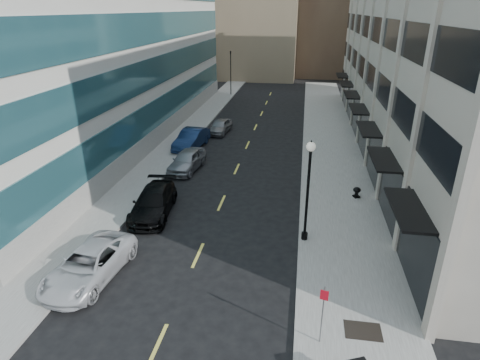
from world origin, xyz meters
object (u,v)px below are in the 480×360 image
(car_grey_sedan, at_px, (220,126))
(sign_post, at_px, (323,307))
(car_silver_sedan, at_px, (187,160))
(car_blue_sedan, at_px, (192,139))
(urn_planter, at_px, (357,191))
(car_black_pickup, at_px, (153,202))
(traffic_signal, at_px, (231,54))
(car_white_van, at_px, (89,264))
(lamppost, at_px, (308,183))

(car_grey_sedan, xyz_separation_m, sign_post, (9.14, -26.33, 1.06))
(car_silver_sedan, xyz_separation_m, car_blue_sedan, (-1.06, 5.20, 0.05))
(sign_post, xyz_separation_m, urn_planter, (2.66, 12.92, -1.19))
(car_black_pickup, bearing_deg, sign_post, -48.93)
(traffic_signal, bearing_deg, car_blue_sedan, -88.30)
(car_white_van, height_order, lamppost, lamppost)
(car_silver_sedan, bearing_deg, lamppost, -38.57)
(car_silver_sedan, xyz_separation_m, urn_planter, (12.34, -3.28, -0.21))
(traffic_signal, bearing_deg, urn_planter, -66.28)
(traffic_signal, distance_m, urn_planter, 35.42)
(car_silver_sedan, height_order, urn_planter, car_silver_sedan)
(car_silver_sedan, bearing_deg, car_black_pickup, -83.68)
(car_black_pickup, height_order, car_blue_sedan, car_blue_sedan)
(car_white_van, relative_size, car_black_pickup, 1.00)
(sign_post, bearing_deg, car_silver_sedan, 133.78)
(car_white_van, bearing_deg, sign_post, -7.62)
(car_white_van, height_order, car_black_pickup, car_black_pickup)
(car_white_van, height_order, sign_post, sign_post)
(car_silver_sedan, bearing_deg, car_white_van, -86.49)
(traffic_signal, xyz_separation_m, car_blue_sedan, (0.70, -23.60, -4.88))
(car_white_van, distance_m, sign_post, 10.70)
(car_black_pickup, xyz_separation_m, car_silver_sedan, (0.01, 7.28, 0.01))
(car_black_pickup, xyz_separation_m, car_grey_sedan, (0.55, 17.40, -0.08))
(car_silver_sedan, distance_m, car_blue_sedan, 5.30)
(lamppost, distance_m, sign_post, 7.40)
(car_silver_sedan, bearing_deg, car_blue_sedan, 107.97)
(sign_post, bearing_deg, car_black_pickup, 150.26)
(car_black_pickup, bearing_deg, car_blue_sedan, 88.58)
(car_white_van, xyz_separation_m, sign_post, (10.37, -2.44, 1.02))
(urn_planter, bearing_deg, car_black_pickup, -162.07)
(car_black_pickup, bearing_deg, car_grey_sedan, 81.95)
(lamppost, bearing_deg, car_grey_sedan, 113.93)
(car_silver_sedan, distance_m, sign_post, 18.90)
(car_silver_sedan, distance_m, car_grey_sedan, 10.14)
(car_silver_sedan, xyz_separation_m, sign_post, (9.68, -16.21, 0.97))
(car_grey_sedan, bearing_deg, car_white_van, -86.57)
(car_grey_sedan, height_order, lamppost, lamppost)
(car_silver_sedan, relative_size, sign_post, 1.83)
(car_black_pickup, height_order, sign_post, sign_post)
(car_white_van, relative_size, sign_post, 2.11)
(car_black_pickup, height_order, car_silver_sedan, car_silver_sedan)
(car_grey_sedan, bearing_deg, lamppost, -59.69)
(lamppost, distance_m, urn_planter, 7.21)
(sign_post, height_order, urn_planter, sign_post)
(car_blue_sedan, height_order, car_grey_sedan, car_blue_sedan)
(traffic_signal, xyz_separation_m, car_silver_sedan, (1.76, -28.80, -4.93))
(car_black_pickup, xyz_separation_m, urn_planter, (12.35, 3.99, -0.20))
(car_white_van, height_order, car_grey_sedan, car_white_van)
(car_blue_sedan, bearing_deg, lamppost, -47.76)
(car_black_pickup, distance_m, car_silver_sedan, 7.28)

